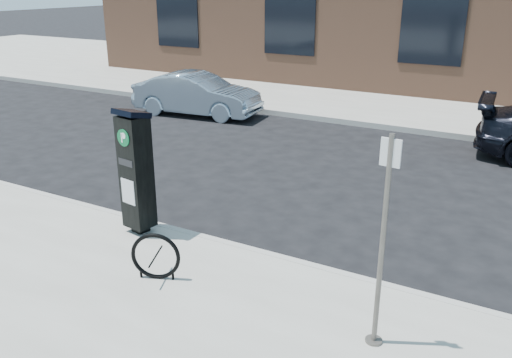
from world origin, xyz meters
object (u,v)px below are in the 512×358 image
Objects in this scene: car_silver at (197,94)px; parking_kiosk at (136,170)px; sign_pole at (382,246)px; bike_rack at (156,257)px.

parking_kiosk is at bearing -157.50° from car_silver.
parking_kiosk is 0.84× the size of sign_pole.
sign_pole is 3.02m from bike_rack.
parking_kiosk reaches higher than bike_rack.
sign_pole reaches higher than car_silver.
car_silver is at bearing 140.70° from sign_pole.
bike_rack is at bearing -32.50° from parking_kiosk.
car_silver reaches higher than bike_rack.
sign_pole is (4.03, -0.88, 0.16)m from parking_kiosk.
sign_pole is 3.56× the size of bike_rack.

